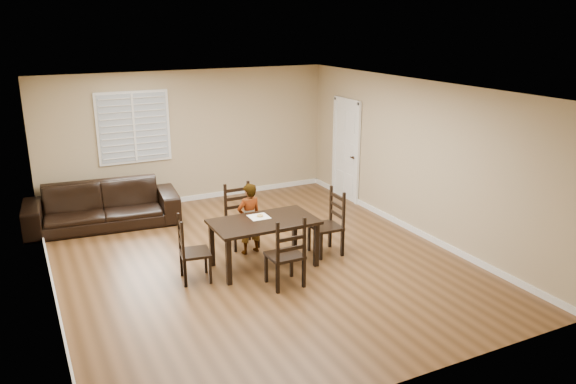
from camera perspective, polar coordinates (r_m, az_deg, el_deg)
The scene contains 11 objects.
ground at distance 8.93m, azimuth -3.00°, elevation -7.03°, with size 7.00×7.00×0.00m, color brown.
room at distance 8.52m, azimuth -3.45°, elevation 4.61°, with size 6.04×7.04×2.72m.
dining_table at distance 8.52m, azimuth -2.48°, elevation -3.47°, with size 1.59×0.89×0.74m.
chair_near at distance 9.47m, azimuth -4.99°, elevation -2.51°, with size 0.48×0.45×1.06m.
chair_far at distance 7.87m, azimuth 0.08°, elevation -6.63°, with size 0.48×0.44×1.05m.
chair_left at distance 8.24m, azimuth -10.25°, elevation -6.04°, with size 0.48×0.50×0.99m.
chair_right at distance 9.11m, azimuth 4.57°, elevation -3.27°, with size 0.46×0.49×1.07m.
child at distance 9.04m, azimuth -3.97°, elevation -2.71°, with size 0.43×0.28×1.18m, color gray.
napkin at distance 8.64m, azimuth -2.97°, elevation -2.53°, with size 0.30×0.30×0.00m, color beige.
donut at distance 8.64m, azimuth -2.86°, elevation -2.38°, with size 0.10×0.10×0.04m.
sofa at distance 10.80m, azimuth -18.31°, elevation -1.32°, with size 2.69×1.05×0.79m, color black.
Camera 1 is at (-3.21, -7.49, 3.65)m, focal length 35.00 mm.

